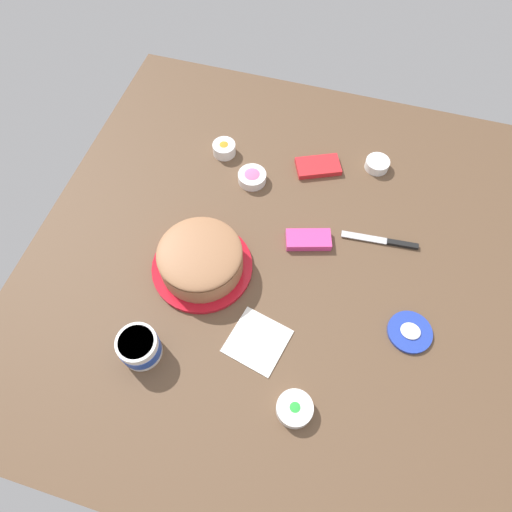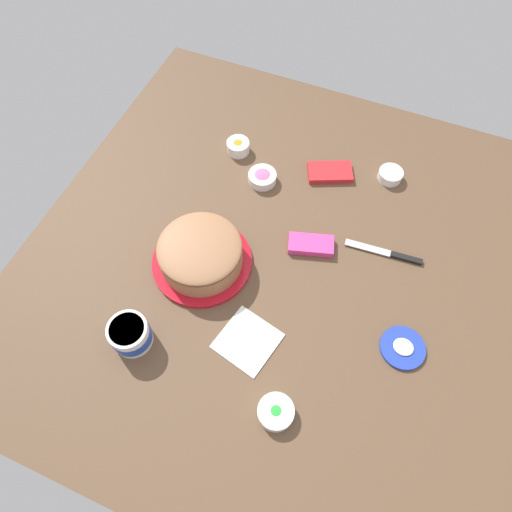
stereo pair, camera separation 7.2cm
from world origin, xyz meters
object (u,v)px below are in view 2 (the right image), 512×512
object	(u,v)px
candy_box_lower	(311,245)
sprinkle_bowl_yellow	(390,175)
frosting_tub	(130,334)
sprinkle_bowl_pink	(262,177)
frosting_tub_lid	(403,348)
spreading_knife	(390,254)
paper_napkin	(247,340)
sprinkle_bowl_green	(276,412)
sprinkle_bowl_orange	(238,146)
candy_box_upper	(330,172)
frosted_cake	(201,254)

from	to	relation	value
candy_box_lower	sprinkle_bowl_yellow	bearing A→B (deg)	-130.48
frosting_tub	sprinkle_bowl_pink	size ratio (longest dim) A/B	1.18
frosting_tub	frosting_tub_lid	size ratio (longest dim) A/B	0.89
spreading_knife	paper_napkin	bearing A→B (deg)	54.75
sprinkle_bowl_green	paper_napkin	xyz separation A→B (m)	(0.14, -0.15, -0.01)
frosting_tub_lid	sprinkle_bowl_yellow	xyz separation A→B (m)	(0.18, -0.57, 0.01)
sprinkle_bowl_orange	sprinkle_bowl_pink	xyz separation A→B (m)	(-0.13, 0.09, -0.00)
candy_box_upper	paper_napkin	world-z (taller)	candy_box_upper
spreading_knife	sprinkle_bowl_orange	distance (m)	0.63
frosted_cake	spreading_knife	xyz separation A→B (m)	(-0.52, -0.24, -0.04)
spreading_knife	sprinkle_bowl_yellow	world-z (taller)	sprinkle_bowl_yellow
frosted_cake	sprinkle_bowl_yellow	xyz separation A→B (m)	(-0.44, -0.53, -0.03)
sprinkle_bowl_green	frosting_tub_lid	bearing A→B (deg)	-131.54
sprinkle_bowl_green	candy_box_lower	xyz separation A→B (m)	(0.08, -0.50, -0.01)
candy_box_lower	candy_box_upper	size ratio (longest dim) A/B	0.93
sprinkle_bowl_orange	paper_napkin	bearing A→B (deg)	115.67
spreading_knife	candy_box_lower	size ratio (longest dim) A/B	1.72
candy_box_lower	paper_napkin	xyz separation A→B (m)	(0.06, 0.35, -0.01)
sprinkle_bowl_yellow	paper_napkin	world-z (taller)	sprinkle_bowl_yellow
sprinkle_bowl_pink	frosted_cake	bearing A→B (deg)	82.29
frosting_tub_lid	spreading_knife	size ratio (longest dim) A/B	0.52
sprinkle_bowl_orange	candy_box_lower	world-z (taller)	sprinkle_bowl_orange
sprinkle_bowl_yellow	paper_napkin	bearing A→B (deg)	72.86
candy_box_upper	paper_napkin	xyz separation A→B (m)	(0.03, 0.65, -0.01)
frosting_tub_lid	paper_napkin	bearing A→B (deg)	19.62
frosting_tub_lid	sprinkle_bowl_orange	bearing A→B (deg)	-34.62
frosting_tub	candy_box_upper	xyz separation A→B (m)	(-0.32, -0.76, -0.03)
frosting_tub	spreading_knife	bearing A→B (deg)	-137.70
sprinkle_bowl_yellow	candy_box_upper	bearing A→B (deg)	17.41
frosting_tub_lid	candy_box_upper	bearing A→B (deg)	-53.71
sprinkle_bowl_orange	candy_box_upper	world-z (taller)	sprinkle_bowl_orange
frosted_cake	sprinkle_bowl_orange	distance (m)	0.46
frosted_cake	paper_napkin	xyz separation A→B (m)	(-0.22, 0.17, -0.05)
spreading_knife	paper_napkin	world-z (taller)	spreading_knife
sprinkle_bowl_orange	candy_box_lower	distance (m)	0.45
sprinkle_bowl_yellow	sprinkle_bowl_pink	world-z (taller)	sprinkle_bowl_pink
sprinkle_bowl_green	sprinkle_bowl_yellow	bearing A→B (deg)	-95.16
paper_napkin	candy_box_lower	bearing A→B (deg)	-99.94
frosted_cake	sprinkle_bowl_green	size ratio (longest dim) A/B	3.20
candy_box_upper	paper_napkin	size ratio (longest dim) A/B	0.98
paper_napkin	sprinkle_bowl_pink	bearing A→B (deg)	-72.07
sprinkle_bowl_yellow	candy_box_lower	xyz separation A→B (m)	(0.16, 0.36, -0.00)
sprinkle_bowl_green	paper_napkin	size ratio (longest dim) A/B	0.62
frosting_tub_lid	candy_box_lower	xyz separation A→B (m)	(0.34, -0.21, 0.01)
frosting_tub	candy_box_lower	size ratio (longest dim) A/B	0.80
frosting_tub	spreading_knife	size ratio (longest dim) A/B	0.47
frosting_tub	candy_box_lower	bearing A→B (deg)	-127.02
spreading_knife	candy_box_upper	xyz separation A→B (m)	(0.27, -0.23, 0.00)
frosting_tub	frosted_cake	bearing A→B (deg)	-103.51
frosted_cake	sprinkle_bowl_green	distance (m)	0.49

